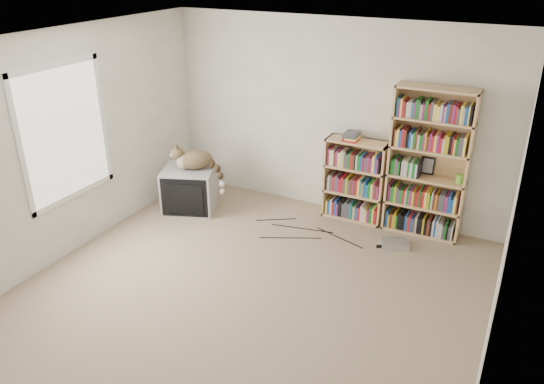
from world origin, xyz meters
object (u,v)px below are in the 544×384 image
at_px(cat, 199,163).
at_px(bookcase_tall, 428,167).
at_px(dvd_player, 394,244).
at_px(crt_tv, 190,189).
at_px(bookcase_short, 355,182).

xyz_separation_m(cat, bookcase_tall, (2.79, 0.71, 0.19)).
height_order(bookcase_tall, dvd_player, bookcase_tall).
relative_size(crt_tv, dvd_player, 2.60).
xyz_separation_m(bookcase_short, dvd_player, (0.69, -0.52, -0.45)).
height_order(cat, dvd_player, cat).
distance_m(cat, dvd_player, 2.69).
bearing_deg(crt_tv, bookcase_tall, -6.51).
bearing_deg(bookcase_tall, cat, -165.65).
xyz_separation_m(cat, dvd_player, (2.60, 0.20, -0.63)).
bearing_deg(bookcase_tall, bookcase_short, -179.95).
xyz_separation_m(crt_tv, bookcase_short, (2.05, 0.75, 0.20)).
height_order(bookcase_short, dvd_player, bookcase_short).
relative_size(cat, bookcase_tall, 0.43).
relative_size(bookcase_tall, bookcase_short, 1.72).
xyz_separation_m(cat, bookcase_short, (1.91, 0.71, -0.18)).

